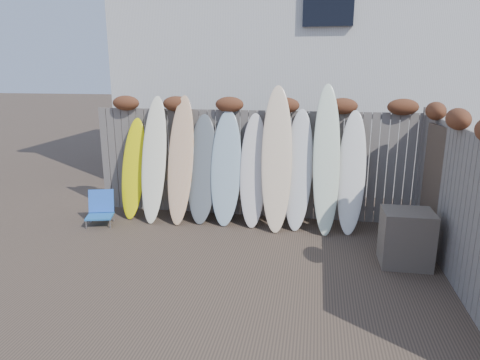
% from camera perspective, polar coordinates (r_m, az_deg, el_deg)
% --- Properties ---
extents(ground, '(80.00, 80.00, 0.00)m').
position_cam_1_polar(ground, '(6.09, -2.02, -12.00)').
color(ground, '#493A2D').
extents(back_fence, '(6.05, 0.28, 2.24)m').
position_cam_1_polar(back_fence, '(7.94, 1.94, 3.40)').
color(back_fence, slate).
rests_on(back_fence, ground).
extents(right_fence, '(0.28, 4.40, 2.24)m').
position_cam_1_polar(right_fence, '(6.08, 27.28, -2.16)').
color(right_fence, slate).
rests_on(right_fence, ground).
extents(house, '(8.50, 5.50, 6.33)m').
position_cam_1_polar(house, '(11.85, 7.20, 16.79)').
color(house, silver).
rests_on(house, ground).
extents(beach_chair, '(0.56, 0.58, 0.60)m').
position_cam_1_polar(beach_chair, '(8.14, -18.10, -3.64)').
color(beach_chair, '#2368B2').
rests_on(beach_chair, ground).
extents(wooden_crate, '(0.69, 0.58, 0.80)m').
position_cam_1_polar(wooden_crate, '(6.55, 21.27, -7.21)').
color(wooden_crate, '#473C35').
rests_on(wooden_crate, ground).
extents(lattice_panel, '(0.26, 1.27, 1.92)m').
position_cam_1_polar(lattice_panel, '(6.91, 25.29, -1.65)').
color(lattice_panel, '#3C3424').
rests_on(lattice_panel, ground).
extents(surfboard_0, '(0.48, 0.67, 1.84)m').
position_cam_1_polar(surfboard_0, '(8.25, -14.01, 1.53)').
color(surfboard_0, '#FFF306').
rests_on(surfboard_0, ground).
extents(surfboard_1, '(0.48, 0.81, 2.26)m').
position_cam_1_polar(surfboard_1, '(7.96, -11.40, 2.73)').
color(surfboard_1, white).
rests_on(surfboard_1, ground).
extents(surfboard_2, '(0.47, 0.80, 2.27)m').
position_cam_1_polar(surfboard_2, '(7.80, -7.91, 2.70)').
color(surfboard_2, tan).
rests_on(surfboard_2, ground).
extents(surfboard_3, '(0.57, 0.71, 1.94)m').
position_cam_1_polar(surfboard_3, '(7.78, -5.08, 1.49)').
color(surfboard_3, slate).
rests_on(surfboard_3, ground).
extents(surfboard_4, '(0.58, 0.74, 2.02)m').
position_cam_1_polar(surfboard_4, '(7.67, -1.88, 1.66)').
color(surfboard_4, '#96B2BF').
rests_on(surfboard_4, ground).
extents(surfboard_5, '(0.51, 0.72, 1.97)m').
position_cam_1_polar(surfboard_5, '(7.58, 1.81, 1.32)').
color(surfboard_5, silver).
rests_on(surfboard_5, ground).
extents(surfboard_6, '(0.60, 0.90, 2.46)m').
position_cam_1_polar(surfboard_6, '(7.40, 4.92, 2.89)').
color(surfboard_6, beige).
rests_on(surfboard_6, ground).
extents(surfboard_7, '(0.52, 0.75, 2.06)m').
position_cam_1_polar(surfboard_7, '(7.50, 7.80, 1.40)').
color(surfboard_7, silver).
rests_on(surfboard_7, ground).
extents(surfboard_8, '(0.51, 0.90, 2.49)m').
position_cam_1_polar(surfboard_8, '(7.39, 11.46, 2.77)').
color(surfboard_8, '#DFF2D0').
rests_on(surfboard_8, ground).
extents(surfboard_9, '(0.52, 0.76, 2.05)m').
position_cam_1_polar(surfboard_9, '(7.49, 14.66, 1.01)').
color(surfboard_9, white).
rests_on(surfboard_9, ground).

